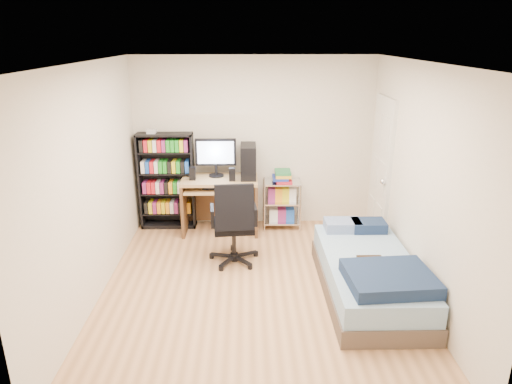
{
  "coord_description": "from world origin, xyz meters",
  "views": [
    {
      "loc": [
        -0.1,
        -4.59,
        2.75
      ],
      "look_at": [
        0.0,
        0.4,
        1.03
      ],
      "focal_mm": 32.0,
      "sensor_mm": 36.0,
      "label": 1
    }
  ],
  "objects_px": {
    "office_chair": "(234,237)",
    "media_shelf": "(167,180)",
    "bed": "(369,274)",
    "computer_desk": "(227,182)"
  },
  "relations": [
    {
      "from": "office_chair",
      "to": "media_shelf",
      "type": "bearing_deg",
      "value": 125.31
    },
    {
      "from": "office_chair",
      "to": "bed",
      "type": "relative_size",
      "value": 0.56
    },
    {
      "from": "media_shelf",
      "to": "office_chair",
      "type": "distance_m",
      "value": 1.61
    },
    {
      "from": "office_chair",
      "to": "bed",
      "type": "height_order",
      "value": "office_chair"
    },
    {
      "from": "computer_desk",
      "to": "media_shelf",
      "type": "bearing_deg",
      "value": 171.35
    },
    {
      "from": "media_shelf",
      "to": "computer_desk",
      "type": "distance_m",
      "value": 0.91
    },
    {
      "from": "computer_desk",
      "to": "bed",
      "type": "height_order",
      "value": "computer_desk"
    },
    {
      "from": "media_shelf",
      "to": "office_chair",
      "type": "bearing_deg",
      "value": -49.61
    },
    {
      "from": "computer_desk",
      "to": "office_chair",
      "type": "relative_size",
      "value": 1.24
    },
    {
      "from": "computer_desk",
      "to": "bed",
      "type": "relative_size",
      "value": 0.7
    }
  ]
}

